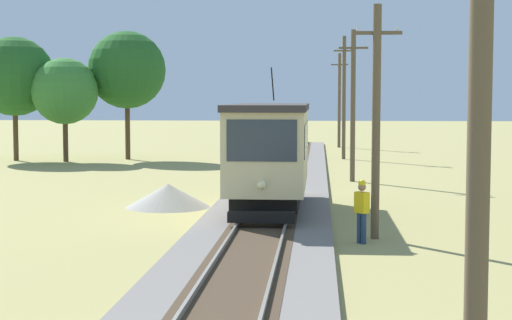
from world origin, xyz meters
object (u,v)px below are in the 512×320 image
Objects in this scene: utility_pole_foreground at (480,71)px; utility_pole_far at (344,96)px; red_tram at (270,151)px; utility_pole_near_tram at (376,119)px; utility_pole_distant at (339,99)px; tree_left_near at (127,70)px; tree_right_near at (14,76)px; utility_pole_mid at (353,104)px; track_worker at (362,208)px; gravel_pile at (168,195)px; tree_left_far at (65,91)px.

utility_pole_foreground is 1.05× the size of utility_pole_far.
utility_pole_near_tram is at bearing -55.36° from red_tram.
red_tram is 1.01× the size of utility_pole_foreground.
tree_left_near is at bearing -135.96° from utility_pole_distant.
utility_pole_distant reaches higher than red_tram.
tree_left_near is (-14.09, -13.63, 1.94)m from utility_pole_distant.
utility_pole_near_tram is at bearing -52.32° from tree_right_near.
utility_pole_mid reaches higher than utility_pole_near_tram.
utility_pole_distant is at bearing 36.05° from tree_right_near.
utility_pole_near_tram is 3.74× the size of track_worker.
red_tram is 4.79× the size of track_worker.
utility_pole_near_tram is (0.00, 14.82, -0.89)m from utility_pole_foreground.
tree_left_near is (-6.93, 22.65, 5.39)m from gravel_pile.
track_worker is at bearing -118.46° from utility_pole_near_tram.
track_worker is (-0.42, -16.76, -2.75)m from utility_pole_mid.
utility_pole_far reaches higher than track_worker.
tree_right_near is at bearing 123.35° from gravel_pile.
utility_pole_mid is 23.83m from tree_right_near.
utility_pole_near_tram reaches higher than gravel_pile.
utility_pole_foreground is at bearing -72.10° from tree_left_near.
tree_right_near is (-20.98, -3.10, 1.25)m from utility_pole_far.
utility_pole_near_tram is at bearing -90.00° from utility_pole_mid.
gravel_pile is (-7.16, -36.27, -3.45)m from utility_pole_distant.
red_tram is at bearing 124.64° from utility_pole_near_tram.
utility_pole_near_tram is at bearing -40.73° from gravel_pile.
tree_left_far reaches higher than red_tram.
utility_pole_near_tram is 42.44m from utility_pole_distant.
utility_pole_near_tram is 2.13× the size of gravel_pile.
utility_pole_foreground reaches higher than utility_pole_distant.
utility_pole_near_tram reaches higher than track_worker.
tree_left_far reaches higher than gravel_pile.
utility_pole_far is 25.41m from gravel_pile.
utility_pole_far is at bearing 5.88° from tree_left_near.
utility_pole_near_tram reaches higher than red_tram.
utility_pole_far is at bearing -90.00° from utility_pole_distant.
utility_pole_far is at bearing 90.00° from utility_pole_near_tram.
utility_pole_distant reaches higher than tree_left_far.
red_tram is at bearing -106.48° from utility_pole_mid.
utility_pole_mid is at bearing 90.00° from utility_pole_foreground.
gravel_pile is (-7.16, -24.10, -3.69)m from utility_pole_far.
utility_pole_far is (0.00, 45.08, -0.19)m from utility_pole_foreground.
red_tram is at bearing -51.70° from tree_right_near.
gravel_pile is at bearing -101.17° from utility_pole_distant.
utility_pole_distant reaches higher than utility_pole_mid.
tree_left_near is at bearing 116.06° from utility_pole_near_tram.
utility_pole_distant is 2.43× the size of gravel_pile.
tree_right_near is at bearing 116.55° from utility_pole_foreground.
utility_pole_foreground is at bearing -90.00° from utility_pole_near_tram.
gravel_pile is 1.75× the size of track_worker.
tree_left_near reaches higher than tree_right_near.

